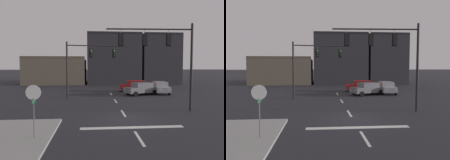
# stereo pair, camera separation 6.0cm
# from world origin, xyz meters

# --- Properties ---
(ground_plane) EXTENTS (400.00, 400.00, 0.00)m
(ground_plane) POSITION_xyz_m (0.00, 0.00, 0.00)
(ground_plane) COLOR #232328
(stop_bar_paint) EXTENTS (6.40, 0.50, 0.01)m
(stop_bar_paint) POSITION_xyz_m (0.00, -2.00, 0.00)
(stop_bar_paint) COLOR silver
(stop_bar_paint) RESTS_ON ground
(lane_centreline) EXTENTS (0.16, 26.40, 0.01)m
(lane_centreline) POSITION_xyz_m (0.00, 2.00, 0.00)
(lane_centreline) COLOR silver
(lane_centreline) RESTS_ON ground
(signal_mast_near_side) EXTENTS (7.14, 0.58, 7.29)m
(signal_mast_near_side) POSITION_xyz_m (3.50, 2.50, 5.08)
(signal_mast_near_side) COLOR black
(signal_mast_near_side) RESTS_ON ground
(signal_mast_far_side) EXTENTS (7.21, 1.16, 6.57)m
(signal_mast_far_side) POSITION_xyz_m (-3.24, 10.49, 4.51)
(signal_mast_far_side) COLOR black
(signal_mast_far_side) RESTS_ON ground
(stop_sign) EXTENTS (0.76, 0.64, 2.83)m
(stop_sign) POSITION_xyz_m (-5.40, -3.80, 2.14)
(stop_sign) COLOR #56565B
(stop_sign) RESTS_ON ground
(car_lot_nearside) EXTENTS (2.14, 4.55, 1.61)m
(car_lot_nearside) POSITION_xyz_m (6.71, 13.80, 0.86)
(car_lot_nearside) COLOR #9EA0A5
(car_lot_nearside) RESTS_ON ground
(car_lot_middle) EXTENTS (4.75, 3.42, 1.61)m
(car_lot_middle) POSITION_xyz_m (3.86, 12.70, 0.86)
(car_lot_middle) COLOR slate
(car_lot_middle) RESTS_ON ground
(car_lot_farside) EXTENTS (4.63, 2.41, 1.61)m
(car_lot_farside) POSITION_xyz_m (3.76, 16.68, 0.86)
(car_lot_farside) COLOR #A81E1E
(car_lot_farside) RESTS_ON ground
(building_row) EXTENTS (31.90, 13.10, 10.44)m
(building_row) POSITION_xyz_m (2.01, 33.56, 4.42)
(building_row) COLOR #665B4C
(building_row) RESTS_ON ground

